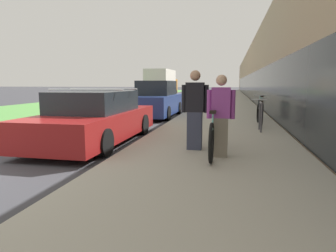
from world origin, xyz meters
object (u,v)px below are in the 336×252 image
(moving_truck, at_px, (162,84))
(person_bystander, at_px, (195,110))
(person_rider, at_px, (221,116))
(bike_rack_hoop, at_px, (261,113))
(cruiser_bike_nearest, at_px, (260,114))
(cruiser_bike_middle, at_px, (261,108))
(parked_sedan_curbside, at_px, (96,119))
(tandem_bicycle, at_px, (214,134))
(vintage_roadster_curbside, at_px, (157,101))

(moving_truck, bearing_deg, person_bystander, -75.35)
(person_rider, relative_size, bike_rack_hoop, 1.82)
(person_rider, relative_size, cruiser_bike_nearest, 0.86)
(person_bystander, height_order, moving_truck, moving_truck)
(cruiser_bike_nearest, bearing_deg, bike_rack_hoop, -94.01)
(cruiser_bike_middle, bearing_deg, person_bystander, -106.98)
(parked_sedan_curbside, distance_m, moving_truck, 23.52)
(person_rider, bearing_deg, tandem_bicycle, 114.81)
(tandem_bicycle, relative_size, person_bystander, 1.42)
(tandem_bicycle, xyz_separation_m, parked_sedan_curbside, (-3.11, 1.22, 0.08))
(tandem_bicycle, bearing_deg, moving_truck, 105.42)
(bike_rack_hoop, bearing_deg, moving_truck, 110.31)
(cruiser_bike_middle, height_order, parked_sedan_curbside, parked_sedan_curbside)
(person_bystander, height_order, cruiser_bike_nearest, person_bystander)
(vintage_roadster_curbside, bearing_deg, parked_sedan_curbside, -90.93)
(vintage_roadster_curbside, bearing_deg, cruiser_bike_nearest, -35.12)
(cruiser_bike_nearest, height_order, parked_sedan_curbside, parked_sedan_curbside)
(vintage_roadster_curbside, relative_size, moving_truck, 0.68)
(person_bystander, bearing_deg, vintage_roadster_curbside, 109.89)
(person_bystander, height_order, vintage_roadster_curbside, person_bystander)
(vintage_roadster_curbside, bearing_deg, tandem_bicycle, -67.93)
(parked_sedan_curbside, bearing_deg, cruiser_bike_nearest, 36.24)
(bike_rack_hoop, height_order, vintage_roadster_curbside, vintage_roadster_curbside)
(cruiser_bike_nearest, relative_size, moving_truck, 0.27)
(bike_rack_hoop, height_order, moving_truck, moving_truck)
(person_rider, height_order, bike_rack_hoop, person_rider)
(bike_rack_hoop, bearing_deg, person_bystander, -119.30)
(person_bystander, xyz_separation_m, moving_truck, (-6.32, 24.18, 0.47))
(person_rider, bearing_deg, person_bystander, 135.27)
(bike_rack_hoop, distance_m, moving_truck, 22.79)
(vintage_roadster_curbside, distance_m, moving_truck, 17.44)
(tandem_bicycle, xyz_separation_m, person_rider, (0.13, -0.28, 0.39))
(cruiser_bike_nearest, distance_m, moving_truck, 21.58)
(person_rider, height_order, person_bystander, person_bystander)
(bike_rack_hoop, xyz_separation_m, cruiser_bike_nearest, (0.09, 1.34, -0.16))
(bike_rack_hoop, xyz_separation_m, parked_sedan_curbside, (-4.27, -1.86, -0.05))
(cruiser_bike_middle, xyz_separation_m, vintage_roadster_curbside, (-4.48, 0.96, 0.21))
(person_bystander, distance_m, bike_rack_hoop, 3.25)
(bike_rack_hoop, relative_size, vintage_roadster_curbside, 0.19)
(tandem_bicycle, xyz_separation_m, bike_rack_hoop, (1.16, 3.08, 0.13))
(cruiser_bike_nearest, bearing_deg, vintage_roadster_curbside, 144.88)
(person_rider, bearing_deg, moving_truck, 105.53)
(person_rider, bearing_deg, cruiser_bike_middle, 78.72)
(person_rider, distance_m, cruiser_bike_nearest, 4.85)
(cruiser_bike_middle, bearing_deg, tandem_bicycle, -102.87)
(person_bystander, bearing_deg, cruiser_bike_nearest, 68.05)
(tandem_bicycle, xyz_separation_m, person_bystander, (-0.42, 0.26, 0.44))
(parked_sedan_curbside, distance_m, vintage_roadster_curbside, 6.20)
(vintage_roadster_curbside, bearing_deg, cruiser_bike_middle, -12.09)
(moving_truck, bearing_deg, cruiser_bike_nearest, -68.23)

